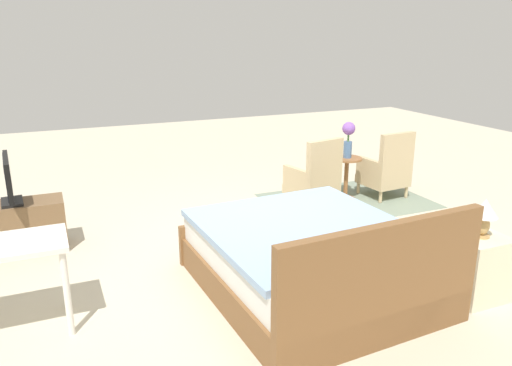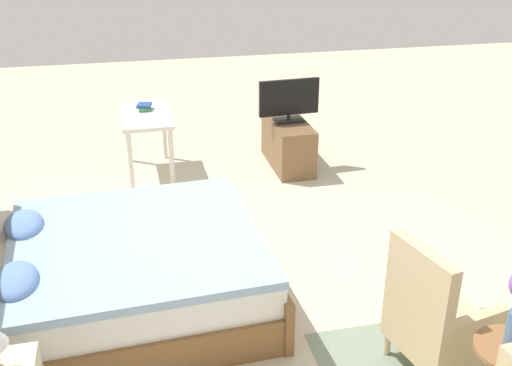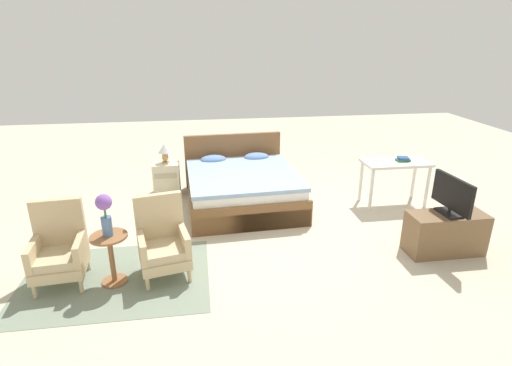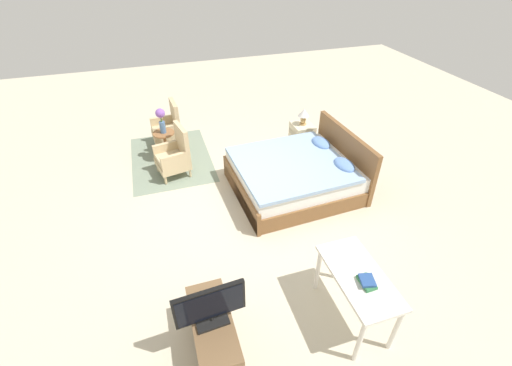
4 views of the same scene
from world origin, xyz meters
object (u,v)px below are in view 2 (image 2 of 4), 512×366
at_px(tv_stand, 288,143).
at_px(vanity_desk, 147,122).
at_px(book_stack, 144,107).
at_px(tv_flatscreen, 289,100).
at_px(bed, 121,273).
at_px(armchair_by_window_right, 437,319).

bearing_deg(tv_stand, vanity_desk, 87.38).
bearing_deg(vanity_desk, book_stack, 3.53).
distance_m(tv_flatscreen, book_stack, 1.59).
bearing_deg(tv_flatscreen, book_stack, 83.38).
xyz_separation_m(bed, armchair_by_window_right, (-1.11, -1.91, 0.08)).
xyz_separation_m(armchair_by_window_right, tv_flatscreen, (3.49, -0.03, 0.40)).
relative_size(bed, armchair_by_window_right, 2.25).
height_order(armchair_by_window_right, book_stack, armchair_by_window_right).
height_order(tv_flatscreen, book_stack, tv_flatscreen).
bearing_deg(armchair_by_window_right, bed, 59.75).
height_order(tv_stand, tv_flatscreen, tv_flatscreen).
distance_m(tv_stand, vanity_desk, 1.62).
bearing_deg(book_stack, bed, 172.23).
bearing_deg(book_stack, armchair_by_window_right, -157.06).
distance_m(armchair_by_window_right, book_stack, 4.01).
bearing_deg(tv_flatscreen, vanity_desk, 87.46).
bearing_deg(tv_stand, armchair_by_window_right, 179.58).
distance_m(vanity_desk, book_stack, 0.18).
relative_size(bed, tv_flatscreen, 3.00).
height_order(armchair_by_window_right, vanity_desk, armchair_by_window_right).
height_order(tv_flatscreen, vanity_desk, tv_flatscreen).
distance_m(bed, vanity_desk, 2.50).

